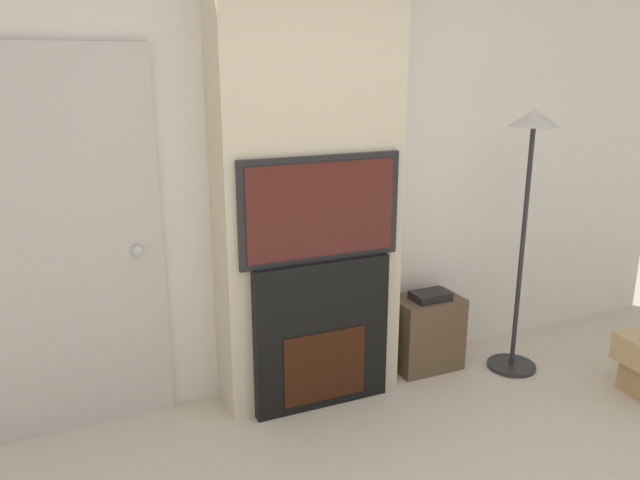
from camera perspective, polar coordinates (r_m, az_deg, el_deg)
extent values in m
cube|color=silver|center=(3.72, -2.27, 6.44)|extent=(6.00, 0.06, 2.70)
cube|color=beige|center=(3.54, -1.09, 5.97)|extent=(1.06, 0.33, 2.70)
cube|color=black|center=(3.66, 0.00, -8.54)|extent=(0.82, 0.14, 0.89)
cube|color=#33160A|center=(3.68, 0.47, -11.50)|extent=(0.51, 0.01, 0.43)
cube|color=black|center=(3.42, 0.00, 2.87)|extent=(0.94, 0.06, 0.59)
cube|color=#471914|center=(3.39, 0.23, 2.75)|extent=(0.87, 0.01, 0.52)
cylinder|color=#262628|center=(4.44, 17.09, -10.91)|extent=(0.32, 0.32, 0.03)
cylinder|color=#262628|center=(4.15, 17.97, -1.01)|extent=(0.03, 0.03, 1.57)
cone|color=#B7B2A3|center=(4.00, 19.00, 10.52)|extent=(0.30, 0.30, 0.10)
cube|color=brown|center=(4.22, 9.65, -8.32)|extent=(0.44, 0.30, 0.49)
cube|color=black|center=(4.10, 10.05, -5.04)|extent=(0.24, 0.17, 0.05)
cube|color=#BCB7AD|center=(3.48, -21.71, -0.73)|extent=(0.92, 0.04, 2.06)
sphere|color=silver|center=(3.48, -16.30, -0.96)|extent=(0.06, 0.06, 0.06)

